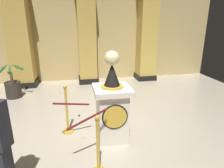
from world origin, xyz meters
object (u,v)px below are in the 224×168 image
Objects in this scene: stanchion_far at (98,154)px; potted_palm_left at (13,86)px; stanchion_near at (67,116)px; pedestal_clock at (112,107)px.

potted_palm_left reaches higher than stanchion_far.
stanchion_near is 0.95× the size of potted_palm_left.
potted_palm_left is (-2.62, 2.83, -0.34)m from pedestal_clock.
pedestal_clock is 1.67× the size of stanchion_near.
stanchion_near reaches higher than stanchion_far.
pedestal_clock is at bearing 66.73° from stanchion_far.
potted_palm_left is at bearing 120.82° from stanchion_far.
stanchion_far is at bearing -59.18° from potted_palm_left.
stanchion_far is (0.50, -1.33, -0.03)m from stanchion_near.
stanchion_near is at bearing 154.89° from pedestal_clock.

